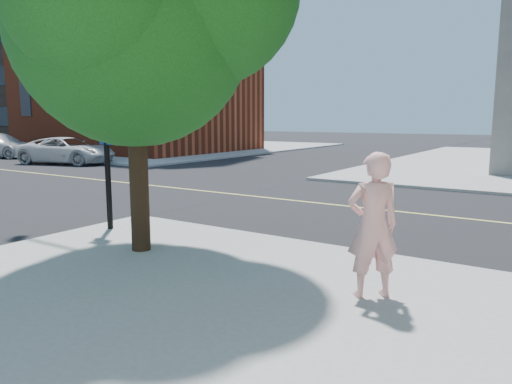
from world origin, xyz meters
The scene contains 9 objects.
ground centered at (0.00, 0.00, 0.00)m, with size 140.00×140.00×0.00m, color black.
road_ew centered at (0.00, 4.50, 0.01)m, with size 140.00×9.00×0.01m, color black.
road_ns centered at (-5.50, 0.00, 0.01)m, with size 9.00×140.00×0.01m, color black.
sidewalk_nw centered at (-23.00, 21.50, 0.06)m, with size 26.00×25.00×0.12m, color gray.
church centered at (-20.00, 18.00, 7.18)m, with size 15.20×12.00×14.40m.
office_block centered at (-32.00, 21.98, 9.12)m, with size 12.00×14.08×18.00m.
man_on_phone centered at (5.75, -2.18, 1.10)m, with size 0.71×0.47×1.95m, color #EEA6A1.
signal_pole centered at (-2.44, -1.40, 3.54)m, with size 3.71×0.42×4.19m.
car_a centered at (-15.25, 8.19, 0.73)m, with size 2.43×5.26×1.46m, color silver.
Camera 1 is at (7.88, -8.24, 2.50)m, focal length 33.90 mm.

